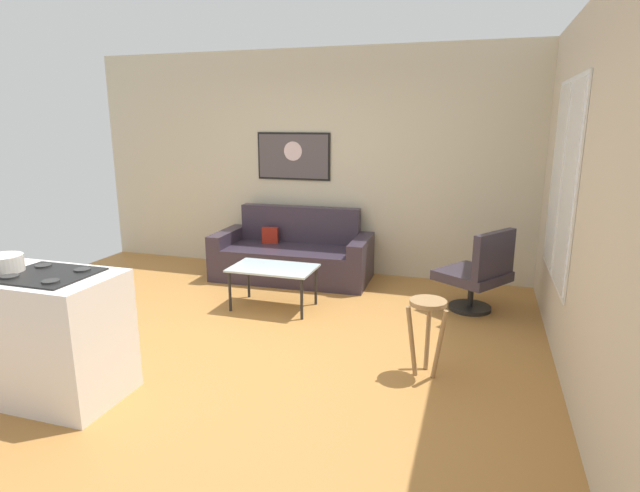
{
  "coord_description": "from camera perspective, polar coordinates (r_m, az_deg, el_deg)",
  "views": [
    {
      "loc": [
        1.93,
        -3.91,
        1.93
      ],
      "look_at": [
        0.42,
        0.9,
        0.7
      ],
      "focal_mm": 28.92,
      "sensor_mm": 36.0,
      "label": 1
    }
  ],
  "objects": [
    {
      "name": "armchair",
      "position": [
        5.51,
        17.16,
        -2.84
      ],
      "size": [
        0.84,
        0.84,
        0.87
      ],
      "color": "black",
      "rests_on": "ground"
    },
    {
      "name": "couch",
      "position": [
        6.46,
        -2.99,
        -1.12
      ],
      "size": [
        1.95,
        0.91,
        0.86
      ],
      "color": "#322835",
      "rests_on": "ground"
    },
    {
      "name": "mixing_bowl",
      "position": [
        4.17,
        -31.7,
        -1.77
      ],
      "size": [
        0.27,
        0.27,
        0.13
      ],
      "color": "silver",
      "rests_on": "kitchen_counter"
    },
    {
      "name": "bar_stool",
      "position": [
        4.05,
        11.79,
        -7.93
      ],
      "size": [
        0.33,
        0.32,
        0.61
      ],
      "color": "#9B774C",
      "rests_on": "ground"
    },
    {
      "name": "coffee_table",
      "position": [
        5.4,
        -5.21,
        -2.76
      ],
      "size": [
        0.88,
        0.54,
        0.45
      ],
      "color": "silver",
      "rests_on": "ground"
    },
    {
      "name": "right_wall",
      "position": [
        4.3,
        26.76,
        5.18
      ],
      "size": [
        0.05,
        6.4,
        2.8
      ],
      "primitive_type": "cube",
      "color": "beige",
      "rests_on": "ground"
    },
    {
      "name": "kitchen_counter",
      "position": [
        4.29,
        -29.7,
        -8.32
      ],
      "size": [
        1.41,
        0.63,
        0.93
      ],
      "color": "white",
      "rests_on": "ground"
    },
    {
      "name": "window",
      "position": [
        4.88,
        25.27,
        6.42
      ],
      "size": [
        0.03,
        1.45,
        1.72
      ],
      "color": "silver"
    },
    {
      "name": "back_wall",
      "position": [
        6.64,
        0.53,
        9.13
      ],
      "size": [
        6.4,
        0.05,
        2.8
      ],
      "primitive_type": "cube",
      "color": "beige",
      "rests_on": "ground"
    },
    {
      "name": "wall_painting",
      "position": [
        6.73,
        -2.96,
        9.89
      ],
      "size": [
        0.99,
        0.03,
        0.6
      ],
      "color": "black"
    },
    {
      "name": "ground",
      "position": [
        4.77,
        -8.17,
        -10.54
      ],
      "size": [
        6.4,
        6.4,
        0.04
      ],
      "primitive_type": "cube",
      "color": "#AD7539"
    }
  ]
}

